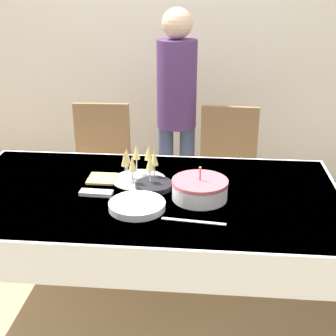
# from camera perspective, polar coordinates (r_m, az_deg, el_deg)

# --- Properties ---
(ground_plane) EXTENTS (12.00, 12.00, 0.00)m
(ground_plane) POSITION_cam_1_polar(r_m,az_deg,el_deg) (2.83, -2.35, -16.41)
(ground_plane) COLOR tan
(wall_back) EXTENTS (8.00, 0.05, 2.70)m
(wall_back) POSITION_cam_1_polar(r_m,az_deg,el_deg) (4.02, 0.78, 16.35)
(wall_back) COLOR silver
(wall_back) RESTS_ON ground_plane
(dining_table) EXTENTS (2.02, 1.08, 0.73)m
(dining_table) POSITION_cam_1_polar(r_m,az_deg,el_deg) (2.49, -2.57, -5.04)
(dining_table) COLOR white
(dining_table) RESTS_ON ground_plane
(dining_chair_far_left) EXTENTS (0.44, 0.44, 0.94)m
(dining_chair_far_left) POSITION_cam_1_polar(r_m,az_deg,el_deg) (3.38, -8.16, 0.28)
(dining_chair_far_left) COLOR olive
(dining_chair_far_left) RESTS_ON ground_plane
(dining_chair_far_right) EXTENTS (0.44, 0.44, 0.94)m
(dining_chair_far_right) POSITION_cam_1_polar(r_m,az_deg,el_deg) (3.30, 7.24, -0.25)
(dining_chair_far_right) COLOR olive
(dining_chair_far_right) RESTS_ON ground_plane
(birthday_cake) EXTENTS (0.28, 0.28, 0.18)m
(birthday_cake) POSITION_cam_1_polar(r_m,az_deg,el_deg) (2.36, 3.89, -2.60)
(birthday_cake) COLOR white
(birthday_cake) RESTS_ON dining_table
(champagne_tray) EXTENTS (0.30, 0.30, 0.18)m
(champagne_tray) POSITION_cam_1_polar(r_m,az_deg,el_deg) (2.55, -3.56, 0.36)
(champagne_tray) COLOR silver
(champagne_tray) RESTS_ON dining_table
(plate_stack_main) EXTENTS (0.28, 0.28, 0.03)m
(plate_stack_main) POSITION_cam_1_polar(r_m,az_deg,el_deg) (2.27, -3.79, -4.58)
(plate_stack_main) COLOR white
(plate_stack_main) RESTS_ON dining_table
(plate_stack_dessert) EXTENTS (0.20, 0.20, 0.03)m
(plate_stack_dessert) POSITION_cam_1_polar(r_m,az_deg,el_deg) (2.48, -1.74, -2.13)
(plate_stack_dessert) COLOR black
(plate_stack_dessert) RESTS_ON dining_table
(cake_knife) EXTENTS (0.30, 0.05, 0.00)m
(cake_knife) POSITION_cam_1_polar(r_m,az_deg,el_deg) (2.16, 3.12, -6.51)
(cake_knife) COLOR silver
(cake_knife) RESTS_ON dining_table
(fork_pile) EXTENTS (0.17, 0.07, 0.02)m
(fork_pile) POSITION_cam_1_polar(r_m,az_deg,el_deg) (2.44, -8.75, -3.02)
(fork_pile) COLOR silver
(fork_pile) RESTS_ON dining_table
(napkin_pile) EXTENTS (0.15, 0.15, 0.01)m
(napkin_pile) POSITION_cam_1_polar(r_m,az_deg,el_deg) (2.61, -8.06, -1.29)
(napkin_pile) COLOR #E0D166
(napkin_pile) RESTS_ON dining_table
(person_standing) EXTENTS (0.28, 0.28, 1.58)m
(person_standing) POSITION_cam_1_polar(r_m,az_deg,el_deg) (3.34, 1.06, 8.16)
(person_standing) COLOR #3F4C72
(person_standing) RESTS_ON ground_plane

